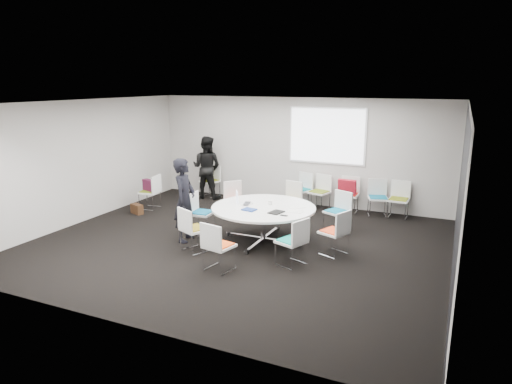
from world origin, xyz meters
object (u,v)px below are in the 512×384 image
at_px(chair_ring_a, 334,241).
at_px(chair_ring_b, 337,219).
at_px(chair_ring_e, 202,221).
at_px(chair_back_c, 348,201).
at_px(conference_table, 263,216).
at_px(chair_back_e, 398,207).
at_px(cup, 270,203).
at_px(brown_bag, 137,209).
at_px(maroon_bag, 149,185).
at_px(chair_ring_c, 289,207).
at_px(chair_ring_f, 194,238).
at_px(chair_ring_g, 219,255).
at_px(person_main, 185,200).
at_px(chair_ring_h, 292,251).
at_px(chair_spare_left, 150,198).
at_px(chair_ring_d, 236,207).
at_px(laptop, 249,204).
at_px(chair_person_back, 210,187).
at_px(chair_back_b, 319,199).
at_px(chair_back_a, 301,196).
at_px(chair_back_d, 377,205).
at_px(person_back, 207,167).

relative_size(chair_ring_a, chair_ring_b, 1.00).
xyz_separation_m(chair_ring_e, chair_back_c, (2.51, 2.91, 0.00)).
bearing_deg(conference_table, chair_back_e, 50.99).
distance_m(cup, brown_bag, 3.78).
bearing_deg(maroon_bag, chair_ring_c, 10.47).
xyz_separation_m(conference_table, chair_ring_f, (-0.98, -1.09, -0.25)).
height_order(chair_ring_g, cup, chair_ring_g).
bearing_deg(conference_table, person_main, -157.50).
relative_size(chair_ring_h, chair_spare_left, 1.00).
distance_m(chair_ring_c, brown_bag, 3.77).
distance_m(chair_ring_d, person_main, 1.91).
bearing_deg(chair_spare_left, chair_ring_d, -94.40).
bearing_deg(maroon_bag, laptop, -17.05).
bearing_deg(chair_ring_d, chair_person_back, -94.11).
height_order(chair_ring_b, chair_spare_left, same).
height_order(chair_back_b, chair_person_back, same).
bearing_deg(conference_table, chair_spare_left, 163.70).
bearing_deg(chair_ring_b, laptop, 60.41).
bearing_deg(person_main, chair_ring_f, -144.41).
xyz_separation_m(chair_back_b, brown_bag, (-4.01, -2.25, -0.16)).
bearing_deg(chair_ring_d, chair_back_e, 155.93).
distance_m(chair_ring_h, chair_back_a, 3.96).
height_order(chair_ring_d, chair_back_b, same).
relative_size(chair_ring_c, maroon_bag, 2.20).
xyz_separation_m(chair_back_d, laptop, (-2.17, -2.76, 0.47)).
bearing_deg(chair_person_back, chair_back_a, -161.40).
height_order(chair_ring_g, brown_bag, chair_ring_g).
xyz_separation_m(chair_person_back, person_back, (-0.00, -0.16, 0.59)).
height_order(chair_ring_a, person_back, person_back).
relative_size(chair_back_d, chair_person_back, 1.00).
xyz_separation_m(chair_ring_e, chair_back_e, (3.72, 2.91, 0.00)).
distance_m(chair_ring_g, person_main, 1.84).
height_order(chair_ring_e, person_back, person_back).
height_order(laptop, cup, cup).
bearing_deg(chair_spare_left, laptop, -114.79).
bearing_deg(chair_ring_g, chair_back_b, 95.80).
relative_size(chair_ring_a, chair_ring_h, 1.00).
distance_m(chair_back_a, person_main, 3.74).
relative_size(chair_back_c, chair_back_d, 1.00).
xyz_separation_m(chair_ring_f, chair_ring_h, (1.94, 0.12, 0.00)).
relative_size(chair_ring_e, laptop, 3.03).
height_order(chair_ring_a, cup, chair_ring_a).
xyz_separation_m(chair_back_a, person_main, (-1.32, -3.45, 0.58)).
bearing_deg(conference_table, chair_ring_d, 135.85).
xyz_separation_m(conference_table, maroon_bag, (-3.63, 1.05, 0.09)).
bearing_deg(chair_back_b, chair_person_back, 15.12).
xyz_separation_m(chair_back_d, chair_spare_left, (-5.43, -1.75, 0.00)).
relative_size(conference_table, chair_spare_left, 2.39).
bearing_deg(chair_ring_d, chair_ring_g, 62.02).
xyz_separation_m(chair_ring_c, chair_ring_h, (1.03, -2.68, 0.00)).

